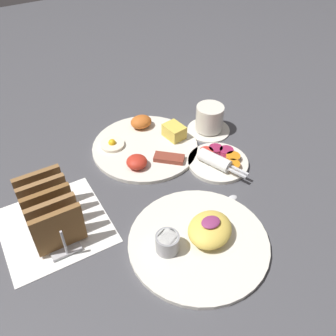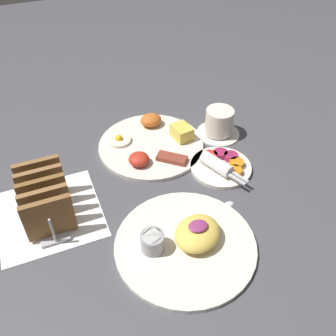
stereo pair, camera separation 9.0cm
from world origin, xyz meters
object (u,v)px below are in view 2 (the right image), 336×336
Objects in this scene: coffee_cup at (219,123)px; toast_rack at (45,198)px; plate_breakfast at (152,143)px; plate_foreground at (186,241)px; plate_condiments at (221,165)px.

toast_rack is at bearing -165.90° from coffee_cup.
plate_breakfast is 0.19m from coffee_cup.
coffee_cup is at bearing 52.50° from plate_foreground.
coffee_cup is (0.24, 0.31, 0.02)m from plate_foreground.
plate_foreground is (-0.18, -0.18, 0.00)m from plate_condiments.
toast_rack is (-0.24, 0.19, 0.04)m from plate_foreground.
toast_rack is (-0.42, 0.01, 0.04)m from plate_condiments.
plate_condiments is 0.15m from coffee_cup.
plate_condiments is (0.13, -0.15, 0.00)m from plate_breakfast.
toast_rack is 1.50× the size of coffee_cup.
plate_foreground is at bearing -38.13° from toast_rack.
plate_breakfast is 0.34m from plate_foreground.
coffee_cup is (0.06, 0.13, 0.02)m from plate_condiments.
coffee_cup reaches higher than plate_foreground.
plate_condiments is at bearing -49.82° from plate_breakfast.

